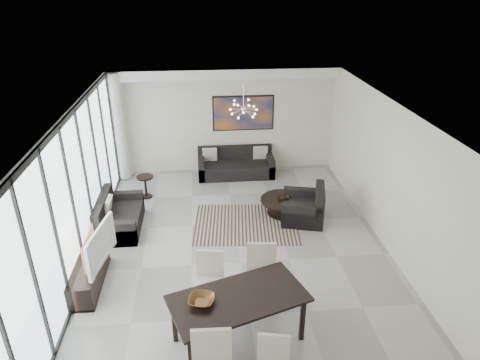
{
  "coord_description": "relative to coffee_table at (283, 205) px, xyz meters",
  "views": [
    {
      "loc": [
        -0.67,
        -6.77,
        5.04
      ],
      "look_at": [
        0.09,
        1.11,
        1.25
      ],
      "focal_mm": 32.0,
      "sensor_mm": 36.0,
      "label": 1
    }
  ],
  "objects": [
    {
      "name": "room_shell",
      "position": [
        -0.71,
        -1.81,
        1.24
      ],
      "size": [
        6.0,
        9.0,
        2.9
      ],
      "color": "#A8A39B",
      "rests_on": "ground"
    },
    {
      "name": "window_wall",
      "position": [
        -4.02,
        -1.81,
        1.26
      ],
      "size": [
        0.37,
        8.95,
        2.9
      ],
      "color": "silver",
      "rests_on": "floor"
    },
    {
      "name": "soffit",
      "position": [
        -1.17,
        2.49,
        2.56
      ],
      "size": [
        5.98,
        0.4,
        0.26
      ],
      "primitive_type": "cube",
      "color": "white",
      "rests_on": "room_shell"
    },
    {
      "name": "painting",
      "position": [
        -0.67,
        2.66,
        1.44
      ],
      "size": [
        1.68,
        0.04,
        0.98
      ],
      "primitive_type": "cube",
      "color": "#B45D19",
      "rests_on": "room_shell"
    },
    {
      "name": "chandelier",
      "position": [
        -0.87,
        0.69,
        2.14
      ],
      "size": [
        0.66,
        0.66,
        0.71
      ],
      "color": "silver",
      "rests_on": "room_shell"
    },
    {
      "name": "rug",
      "position": [
        -0.92,
        -0.39,
        -0.21
      ],
      "size": [
        2.43,
        1.95,
        0.01
      ],
      "primitive_type": "cube",
      "rotation": [
        0.0,
        0.0,
        -0.09
      ],
      "color": "black",
      "rests_on": "floor"
    },
    {
      "name": "coffee_table",
      "position": [
        0.0,
        0.0,
        0.0
      ],
      "size": [
        1.07,
        1.07,
        0.37
      ],
      "color": "black",
      "rests_on": "floor"
    },
    {
      "name": "bowl_coffee",
      "position": [
        0.0,
        -0.0,
        0.2
      ],
      "size": [
        0.28,
        0.28,
        0.08
      ],
      "primitive_type": "imported",
      "rotation": [
        0.0,
        0.0,
        0.08
      ],
      "color": "brown",
      "rests_on": "coffee_table"
    },
    {
      "name": "sofa_main",
      "position": [
        -0.92,
        2.26,
        0.04
      ],
      "size": [
        2.08,
        0.85,
        0.75
      ],
      "color": "black",
      "rests_on": "floor"
    },
    {
      "name": "loveseat",
      "position": [
        -3.71,
        -0.31,
        0.05
      ],
      "size": [
        0.86,
        1.52,
        0.76
      ],
      "color": "black",
      "rests_on": "floor"
    },
    {
      "name": "armchair",
      "position": [
        0.42,
        -0.32,
        0.07
      ],
      "size": [
        1.12,
        1.15,
        0.81
      ],
      "color": "black",
      "rests_on": "floor"
    },
    {
      "name": "side_table",
      "position": [
        -3.27,
        1.14,
        0.18
      ],
      "size": [
        0.42,
        0.42,
        0.57
      ],
      "color": "black",
      "rests_on": "floor"
    },
    {
      "name": "tv_console",
      "position": [
        -3.93,
        -2.19,
        0.02
      ],
      "size": [
        0.42,
        1.51,
        0.47
      ],
      "primitive_type": "cube",
      "color": "black",
      "rests_on": "floor"
    },
    {
      "name": "television",
      "position": [
        -3.77,
        -2.17,
        0.6
      ],
      "size": [
        0.35,
        1.2,
        0.68
      ],
      "primitive_type": "imported",
      "rotation": [
        0.0,
        0.0,
        1.4
      ],
      "color": "gray",
      "rests_on": "tv_console"
    },
    {
      "name": "dining_table",
      "position": [
        -1.39,
        -3.74,
        0.53
      ],
      "size": [
        2.19,
        1.58,
        0.82
      ],
      "color": "black",
      "rests_on": "floor"
    },
    {
      "name": "dining_chair_sw",
      "position": [
        -1.81,
        -4.51,
        0.43
      ],
      "size": [
        0.53,
        0.53,
        1.11
      ],
      "color": "beige",
      "rests_on": "floor"
    },
    {
      "name": "dining_chair_se",
      "position": [
        -1.0,
        -4.51,
        0.32
      ],
      "size": [
        0.5,
        0.5,
        0.92
      ],
      "color": "beige",
      "rests_on": "floor"
    },
    {
      "name": "dining_chair_nw",
      "position": [
        -1.8,
        -2.88,
        0.36
      ],
      "size": [
        0.52,
        0.52,
        0.99
      ],
      "color": "beige",
      "rests_on": "floor"
    },
    {
      "name": "dining_chair_ne",
      "position": [
        -0.93,
        -2.87,
        0.4
      ],
      "size": [
        0.54,
        0.54,
        1.07
      ],
      "color": "beige",
      "rests_on": "floor"
    },
    {
      "name": "bowl_dining",
      "position": [
        -1.93,
        -3.81,
        0.66
      ],
      "size": [
        0.45,
        0.45,
        0.09
      ],
      "primitive_type": "imported",
      "rotation": [
        0.0,
        0.0,
        -0.25
      ],
      "color": "brown",
      "rests_on": "dining_table"
    }
  ]
}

